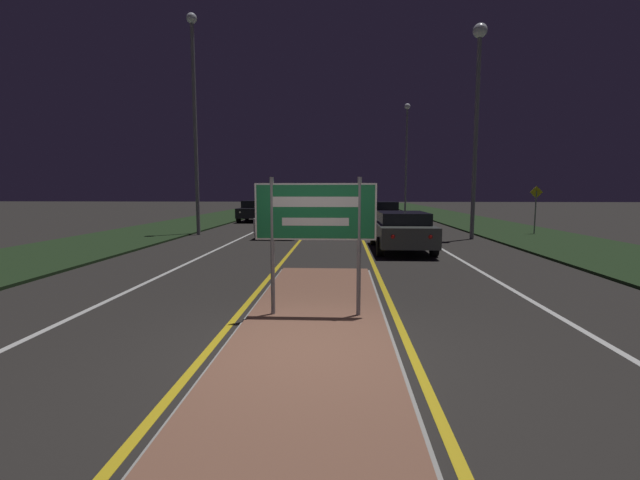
{
  "coord_description": "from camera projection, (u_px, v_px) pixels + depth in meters",
  "views": [
    {
      "loc": [
        0.43,
        -5.49,
        2.17
      ],
      "look_at": [
        0.0,
        3.01,
        1.19
      ],
      "focal_mm": 24.0,
      "sensor_mm": 36.0,
      "label": 1
    }
  ],
  "objects": [
    {
      "name": "ground_plane",
      "position": [
        309.0,
        354.0,
        5.72
      ],
      "size": [
        160.0,
        160.0,
        0.0
      ],
      "primitive_type": "plane",
      "color": "#282623"
    },
    {
      "name": "median_island",
      "position": [
        316.0,
        318.0,
        7.21
      ],
      "size": [
        2.38,
        8.75,
        0.1
      ],
      "color": "#999993",
      "rests_on": "ground_plane"
    },
    {
      "name": "verge_left",
      "position": [
        178.0,
        226.0,
        26.03
      ],
      "size": [
        5.0,
        100.0,
        0.08
      ],
      "color": "#1E3319",
      "rests_on": "ground_plane"
    },
    {
      "name": "verge_right",
      "position": [
        496.0,
        227.0,
        25.09
      ],
      "size": [
        5.0,
        100.0,
        0.08
      ],
      "color": "#1E3319",
      "rests_on": "ground_plane"
    },
    {
      "name": "centre_line_yellow_left",
      "position": [
        316.0,
        221.0,
        30.59
      ],
      "size": [
        0.12,
        70.0,
        0.01
      ],
      "color": "gold",
      "rests_on": "ground_plane"
    },
    {
      "name": "centre_line_yellow_right",
      "position": [
        355.0,
        221.0,
        30.46
      ],
      "size": [
        0.12,
        70.0,
        0.01
      ],
      "color": "gold",
      "rests_on": "ground_plane"
    },
    {
      "name": "lane_line_white_left",
      "position": [
        277.0,
        221.0,
        30.73
      ],
      "size": [
        0.12,
        70.0,
        0.01
      ],
      "color": "silver",
      "rests_on": "ground_plane"
    },
    {
      "name": "lane_line_white_right",
      "position": [
        394.0,
        222.0,
        30.32
      ],
      "size": [
        0.12,
        70.0,
        0.01
      ],
      "color": "silver",
      "rests_on": "ground_plane"
    },
    {
      "name": "edge_line_white_left",
      "position": [
        236.0,
        221.0,
        30.88
      ],
      "size": [
        0.1,
        70.0,
        0.01
      ],
      "color": "silver",
      "rests_on": "ground_plane"
    },
    {
      "name": "edge_line_white_right",
      "position": [
        437.0,
        222.0,
        30.17
      ],
      "size": [
        0.1,
        70.0,
        0.01
      ],
      "color": "silver",
      "rests_on": "ground_plane"
    },
    {
      "name": "highway_sign",
      "position": [
        315.0,
        218.0,
        7.02
      ],
      "size": [
        2.0,
        0.07,
        2.3
      ],
      "color": "gray",
      "rests_on": "median_island"
    },
    {
      "name": "streetlight_left_near",
      "position": [
        194.0,
        102.0,
        20.49
      ],
      "size": [
        0.49,
        0.49,
        10.47
      ],
      "color": "gray",
      "rests_on": "ground_plane"
    },
    {
      "name": "streetlight_right_near",
      "position": [
        478.0,
        92.0,
        18.59
      ],
      "size": [
        0.61,
        0.61,
        9.3
      ],
      "color": "gray",
      "rests_on": "ground_plane"
    },
    {
      "name": "streetlight_right_far",
      "position": [
        407.0,
        142.0,
        41.05
      ],
      "size": [
        0.56,
        0.56,
        10.45
      ],
      "color": "gray",
      "rests_on": "ground_plane"
    },
    {
      "name": "car_receding_0",
      "position": [
        401.0,
        230.0,
        15.55
      ],
      "size": [
        2.01,
        4.77,
        1.42
      ],
      "color": "#4C514C",
      "rests_on": "ground_plane"
    },
    {
      "name": "car_receding_1",
      "position": [
        382.0,
        214.0,
        25.46
      ],
      "size": [
        1.92,
        4.62,
        1.54
      ],
      "color": "black",
      "rests_on": "ground_plane"
    },
    {
      "name": "car_approaching_0",
      "position": [
        281.0,
        220.0,
        20.89
      ],
      "size": [
        1.99,
        4.4,
        1.38
      ],
      "color": "silver",
      "rests_on": "ground_plane"
    },
    {
      "name": "car_approaching_1",
      "position": [
        255.0,
        210.0,
        30.51
      ],
      "size": [
        1.93,
        4.27,
        1.48
      ],
      "color": "black",
      "rests_on": "ground_plane"
    },
    {
      "name": "car_approaching_2",
      "position": [
        311.0,
        204.0,
        45.35
      ],
      "size": [
        2.03,
        4.09,
        1.52
      ],
      "color": "black",
      "rests_on": "ground_plane"
    },
    {
      "name": "warning_sign",
      "position": [
        536.0,
        205.0,
        20.85
      ],
      "size": [
        0.6,
        0.06,
        2.32
      ],
      "color": "gray",
      "rests_on": "verge_right"
    }
  ]
}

